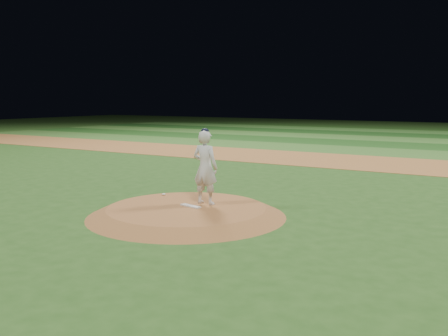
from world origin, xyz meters
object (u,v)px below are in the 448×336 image
object	(u,v)px
pitchers_mound	(187,211)
pitching_rubber	(191,206)
pitcher_on_mound	(205,167)
rosin_bag	(164,194)

from	to	relation	value
pitchers_mound	pitching_rubber	world-z (taller)	pitching_rubber
pitching_rubber	pitcher_on_mound	size ratio (longest dim) A/B	0.32
pitchers_mound	pitching_rubber	xyz separation A→B (m)	(0.06, 0.10, 0.14)
pitching_rubber	rosin_bag	size ratio (longest dim) A/B	5.95
pitcher_on_mound	rosin_bag	bearing A→B (deg)	167.76
pitching_rubber	rosin_bag	bearing A→B (deg)	163.46
pitchers_mound	pitcher_on_mound	xyz separation A→B (m)	(0.22, 0.61, 1.18)
pitcher_on_mound	pitching_rubber	bearing A→B (deg)	-107.30
pitching_rubber	pitcher_on_mound	distance (m)	1.17
pitchers_mound	rosin_bag	world-z (taller)	rosin_bag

